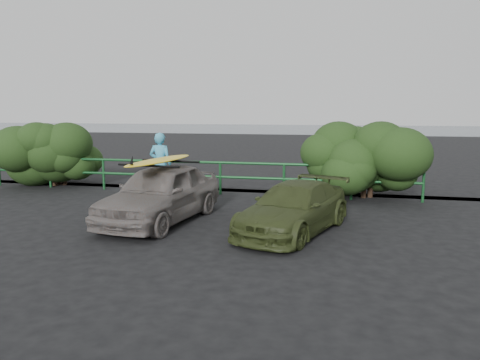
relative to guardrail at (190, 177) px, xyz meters
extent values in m
plane|color=black|center=(0.00, -5.00, -0.52)|extent=(80.00, 80.00, 0.00)
plane|color=slate|center=(0.00, 55.00, -0.52)|extent=(200.00, 200.00, 0.00)
imported|color=slate|center=(0.55, -3.78, 0.17)|extent=(2.13, 4.20, 1.37)
imported|color=#333E1B|center=(3.73, -4.06, 0.01)|extent=(2.59, 3.96, 1.07)
imported|color=#44AACD|center=(-0.80, -0.45, 0.45)|extent=(0.71, 0.47, 1.94)
ellipsoid|color=yellow|center=(0.55, -3.78, 0.94)|extent=(0.95, 2.89, 0.08)
camera|label=1|loc=(4.73, -13.98, 2.13)|focal=35.00mm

